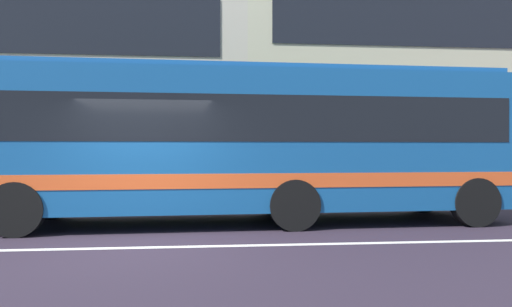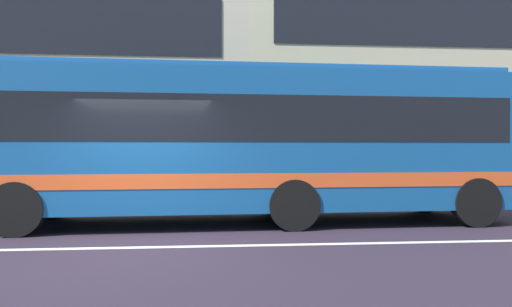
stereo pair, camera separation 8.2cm
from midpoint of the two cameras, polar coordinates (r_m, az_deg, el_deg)
The scene contains 5 objects.
ground_plane at distance 8.18m, azimuth -13.82°, elevation -10.66°, with size 160.00×160.00×0.00m, color #2A212F.
lane_centre_line at distance 8.18m, azimuth -13.82°, elevation -10.63°, with size 60.00×0.16×0.01m, color silver.
hedge_row_far at distance 15.07m, azimuth -22.92°, elevation -4.19°, with size 22.16×1.10×0.73m, color #2C6C37.
apartment_block_right at distance 25.89m, azimuth 23.42°, elevation 9.28°, with size 21.81×10.74×11.14m.
transit_bus at distance 10.49m, azimuth -0.17°, elevation 1.72°, with size 11.00×2.91×3.28m.
Camera 2 is at (1.23, -7.94, 1.57)m, focal length 34.18 mm.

